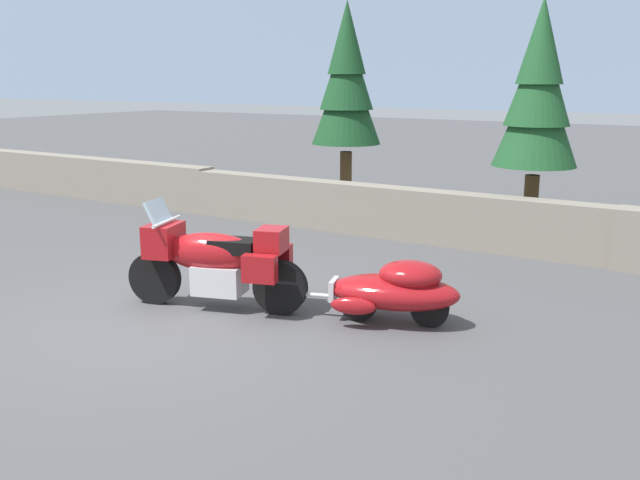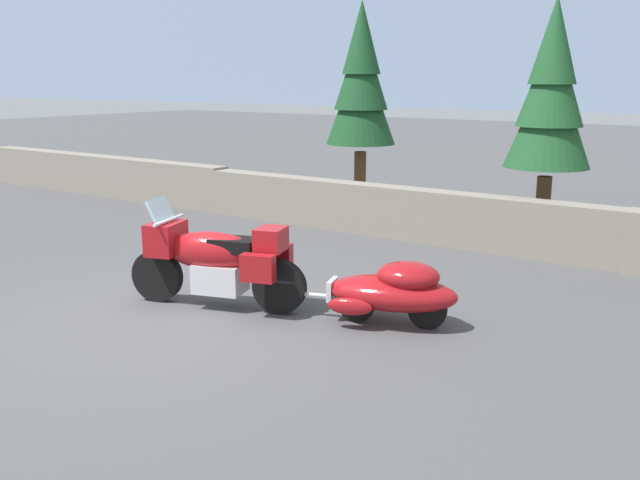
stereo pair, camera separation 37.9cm
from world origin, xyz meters
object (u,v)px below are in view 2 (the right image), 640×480
car_shaped_trailer (393,290)px  pine_tree_far_right (361,81)px  pine_tree_secondary (551,93)px  touring_motorcycle (215,258)px

car_shaped_trailer → pine_tree_far_right: 7.57m
car_shaped_trailer → pine_tree_far_right: (-4.07, 5.96, 2.30)m
car_shaped_trailer → pine_tree_far_right: size_ratio=0.51×
pine_tree_secondary → car_shaped_trailer: bearing=-91.9°
car_shaped_trailer → pine_tree_secondary: pine_tree_secondary is taller
touring_motorcycle → pine_tree_secondary: (2.28, 5.59, 1.92)m
pine_tree_secondary → pine_tree_far_right: size_ratio=0.94×
car_shaped_trailer → pine_tree_secondary: (0.16, 4.92, 2.13)m
touring_motorcycle → pine_tree_far_right: (-1.96, 6.62, 2.09)m
touring_motorcycle → car_shaped_trailer: size_ratio=1.02×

